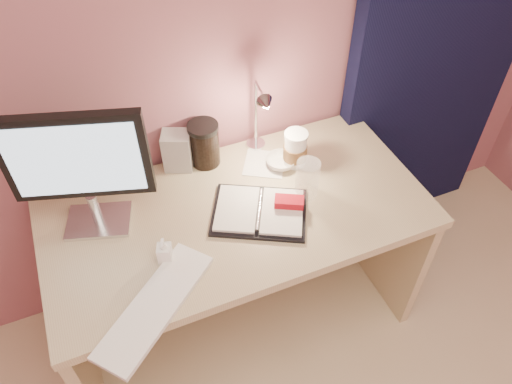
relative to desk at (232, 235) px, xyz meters
name	(u,v)px	position (x,y,z in m)	size (l,w,h in m)	color
room	(429,19)	(0.95, 0.24, 0.63)	(3.50, 3.50, 3.50)	#C6B28E
desk	(232,235)	(0.00, 0.00, 0.00)	(1.40, 0.70, 0.73)	tan
monitor	(79,163)	(-0.47, 0.06, 0.51)	(0.44, 0.22, 0.48)	silver
keyboard	(156,306)	(-0.38, -0.35, 0.24)	(0.46, 0.14, 0.02)	white
planner	(262,211)	(0.08, -0.12, 0.24)	(0.41, 0.38, 0.05)	black
paper_b	(264,164)	(0.19, 0.11, 0.23)	(0.16, 0.16, 0.00)	silver
coffee_cup	(295,150)	(0.30, 0.07, 0.30)	(0.09, 0.09, 0.15)	white
clear_cup	(307,179)	(0.27, -0.10, 0.30)	(0.09, 0.09, 0.15)	white
bowl	(281,162)	(0.25, 0.08, 0.24)	(0.12, 0.12, 0.04)	white
lotion_bottle	(164,250)	(-0.30, -0.19, 0.28)	(0.05, 0.05, 0.10)	white
dark_jar	(204,146)	(-0.02, 0.22, 0.31)	(0.12, 0.12, 0.16)	black
product_box	(177,151)	(-0.12, 0.23, 0.31)	(0.11, 0.09, 0.16)	#B2B1AD
desk_lamp	(267,116)	(0.21, 0.15, 0.43)	(0.09, 0.21, 0.33)	silver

